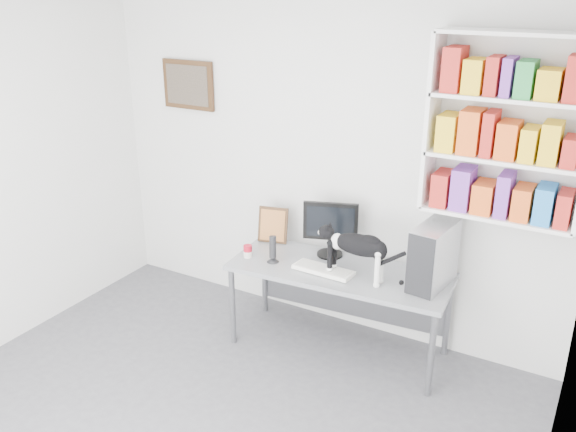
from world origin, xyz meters
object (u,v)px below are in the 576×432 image
Objects in this scene: soup_can at (248,251)px; speaker at (273,249)px; monitor at (330,229)px; leaning_print at (273,224)px; bookshelf at (507,129)px; keyboard at (323,270)px; desk at (338,310)px; cat at (357,256)px; pc_tower at (434,255)px.

speaker is at bearing 6.00° from soup_can.
leaning_print is (-0.53, 0.01, -0.07)m from monitor.
bookshelf is 2.70× the size of keyboard.
desk is at bearing 50.05° from keyboard.
cat reaches higher than soup_can.
speaker is (-1.54, -0.41, -1.04)m from bookshelf.
bookshelf is 2.01m from leaning_print.
bookshelf is at bearing 20.16° from keyboard.
speaker is 0.23m from soup_can.
keyboard is at bearing -158.83° from pc_tower.
pc_tower is at bearing 10.68° from soup_can.
bookshelf is 1.52m from monitor.
pc_tower is (0.85, -0.09, 0.00)m from monitor.
desk is at bearing -29.18° from leaning_print.
monitor is 4.57× the size of soup_can.
pc_tower is at bearing -155.21° from bookshelf.
leaning_print is at bearing -177.79° from pc_tower.
bookshelf is 2.71× the size of monitor.
desk is at bearing 12.43° from soup_can.
monitor reaches higher than soup_can.
leaning_print is 0.51× the size of cat.
soup_can is at bearing -166.29° from bookshelf.
cat is at bearing -57.69° from monitor.
speaker is 0.40m from leaning_print.
bookshelf reaches higher than soup_can.
desk is 0.39m from keyboard.
pc_tower reaches higher than desk.
speaker is 2.23× the size of soup_can.
pc_tower is 1.22m from speaker.
pc_tower is 0.76× the size of cat.
bookshelf is 2.67× the size of pc_tower.
bookshelf is at bearing 22.65° from cat.
bookshelf is at bearing 10.24° from desk.
soup_can is at bearing -171.94° from desk.
soup_can is at bearing 157.12° from speaker.
speaker is (-1.19, -0.24, -0.12)m from pc_tower.
pc_tower is 2.08× the size of speaker.
leaning_print is at bearing 87.46° from soup_can.
soup_can is (-0.55, -0.35, -0.18)m from monitor.
bookshelf reaches higher than leaning_print.
monitor reaches higher than desk.
monitor reaches higher than leaning_print.
bookshelf is at bearing -11.10° from leaning_print.
leaning_print is 3.09× the size of soup_can.
monitor is 0.54m from leaning_print.
monitor is at bearing -176.29° from bookshelf.
pc_tower is 1.50× the size of leaning_print.
speaker is (-0.33, -0.33, -0.12)m from monitor.
monitor is 1.48× the size of leaning_print.
pc_tower is 4.64× the size of soup_can.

